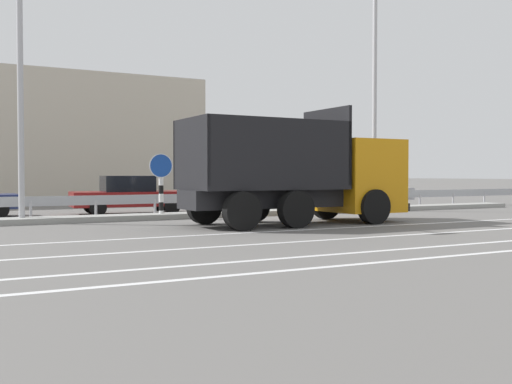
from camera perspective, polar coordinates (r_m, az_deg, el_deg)
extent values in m
plane|color=#605E5B|center=(19.40, -0.92, -2.70)|extent=(320.00, 320.00, 0.00)
cube|color=silver|center=(16.48, 6.80, -3.48)|extent=(50.20, 0.16, 0.01)
cube|color=silver|center=(14.64, 12.04, -4.15)|extent=(50.20, 0.16, 0.01)
cube|color=silver|center=(13.13, 17.94, -4.87)|extent=(50.20, 0.16, 0.01)
cube|color=silver|center=(12.34, 21.91, -5.32)|extent=(50.20, 0.16, 0.01)
cube|color=gray|center=(21.02, -3.19, -2.12)|extent=(27.61, 1.10, 0.18)
cube|color=#9EA0A5|center=(22.10, -4.51, -0.56)|extent=(50.20, 0.04, 0.32)
cylinder|color=#ADADB2|center=(20.44, -20.66, -1.72)|extent=(0.09, 0.09, 0.62)
cylinder|color=#ADADB2|center=(20.81, -15.00, -1.61)|extent=(0.09, 0.09, 0.62)
cylinder|color=#ADADB2|center=(21.37, -9.60, -1.49)|extent=(0.09, 0.09, 0.62)
cylinder|color=#ADADB2|center=(22.11, -4.51, -1.37)|extent=(0.09, 0.09, 0.62)
cylinder|color=#ADADB2|center=(23.01, 0.21, -1.24)|extent=(0.09, 0.09, 0.62)
cylinder|color=#ADADB2|center=(24.06, 4.55, -1.12)|extent=(0.09, 0.09, 0.62)
cylinder|color=#ADADB2|center=(25.24, 8.50, -1.00)|extent=(0.09, 0.09, 0.62)
cylinder|color=#ADADB2|center=(26.52, 12.09, -0.89)|extent=(0.09, 0.09, 0.62)
cylinder|color=#ADADB2|center=(27.90, 15.33, -0.79)|extent=(0.09, 0.09, 0.62)
cylinder|color=#ADADB2|center=(29.36, 18.26, -0.70)|extent=(0.09, 0.09, 0.62)
cylinder|color=#ADADB2|center=(30.88, 20.91, -0.61)|extent=(0.09, 0.09, 0.62)
cube|color=orange|center=(19.31, 9.54, 1.52)|extent=(2.09, 2.53, 2.25)
cube|color=black|center=(19.98, 11.89, 2.64)|extent=(0.06, 2.15, 0.85)
cube|color=black|center=(20.02, 11.95, -1.26)|extent=(0.13, 2.45, 0.24)
cube|color=black|center=(17.41, 0.66, -0.62)|extent=(4.81, 1.44, 0.53)
cube|color=black|center=(17.40, 0.66, 0.45)|extent=(4.63, 2.46, 0.12)
cube|color=black|center=(18.41, -1.11, 3.61)|extent=(4.61, 0.16, 1.86)
cube|color=black|center=(16.41, 2.64, 3.84)|extent=(4.61, 0.16, 1.86)
cube|color=black|center=(18.63, 6.72, 4.29)|extent=(0.13, 2.40, 2.33)
cube|color=black|center=(16.41, -6.22, 3.83)|extent=(0.13, 2.40, 1.86)
cylinder|color=black|center=(20.13, 6.67, -1.07)|extent=(1.04, 0.33, 1.04)
cylinder|color=black|center=(18.19, 11.16, -1.38)|extent=(1.04, 0.33, 1.04)
cylinder|color=black|center=(18.66, -0.23, -1.28)|extent=(1.04, 0.33, 1.04)
cylinder|color=black|center=(16.56, 3.83, -1.66)|extent=(1.04, 0.33, 1.04)
cylinder|color=black|center=(17.92, -4.95, -1.41)|extent=(1.04, 0.33, 1.04)
cylinder|color=black|center=(15.72, -1.33, -1.83)|extent=(1.04, 0.33, 1.04)
cylinder|color=white|center=(20.17, -9.02, -2.16)|extent=(0.16, 0.16, 0.28)
cylinder|color=black|center=(20.15, -9.02, -1.36)|extent=(0.16, 0.16, 0.28)
cylinder|color=white|center=(20.14, -9.03, -0.57)|extent=(0.16, 0.16, 0.28)
cylinder|color=black|center=(20.13, -9.03, 0.23)|extent=(0.16, 0.16, 0.28)
cylinder|color=white|center=(20.13, -9.03, 1.03)|extent=(0.16, 0.16, 0.28)
cylinder|color=#1E4CB2|center=(20.13, -9.04, 2.49)|extent=(0.75, 0.03, 0.75)
cylinder|color=white|center=(20.13, -9.04, 2.49)|extent=(0.81, 0.02, 0.81)
cylinder|color=#ADADB2|center=(19.55, -21.54, 10.16)|extent=(0.18, 0.18, 8.81)
cylinder|color=#ADADB2|center=(24.94, 11.23, 9.78)|extent=(0.18, 0.18, 10.02)
cylinder|color=black|center=(21.97, -23.22, -1.54)|extent=(0.61, 0.23, 0.60)
cube|color=maroon|center=(23.02, -11.82, -0.62)|extent=(4.49, 2.20, 0.54)
cube|color=black|center=(22.98, -12.15, 0.79)|extent=(1.96, 1.77, 0.59)
cylinder|color=black|center=(24.17, -9.09, -1.15)|extent=(0.62, 0.25, 0.60)
cylinder|color=black|center=(22.49, -8.02, -1.35)|extent=(0.62, 0.25, 0.60)
cylinder|color=black|center=(23.67, -15.43, -1.25)|extent=(0.62, 0.25, 0.60)
cylinder|color=black|center=(21.94, -14.82, -1.47)|extent=(0.62, 0.25, 0.60)
cube|color=black|center=(25.36, -0.59, -0.17)|extent=(5.01, 2.24, 0.73)
cube|color=black|center=(25.41, -0.29, 1.21)|extent=(2.16, 1.82, 0.49)
cylinder|color=black|center=(23.96, -3.04, -1.15)|extent=(0.61, 0.24, 0.60)
cylinder|color=black|center=(25.66, -4.51, -0.97)|extent=(0.61, 0.24, 0.60)
cylinder|color=black|center=(25.21, 3.40, -1.01)|extent=(0.61, 0.24, 0.60)
cylinder|color=black|center=(26.83, 1.61, -0.85)|extent=(0.61, 0.24, 0.60)
cube|color=#A3A3A8|center=(28.21, 10.39, -0.19)|extent=(4.52, 1.75, 0.56)
cube|color=black|center=(28.29, 10.61, 0.77)|extent=(1.91, 1.51, 0.38)
cylinder|color=black|center=(26.73, 9.17, -0.88)|extent=(0.60, 0.21, 0.60)
cylinder|color=black|center=(28.00, 7.15, -0.76)|extent=(0.60, 0.21, 0.60)
cylinder|color=black|center=(28.53, 13.57, -0.75)|extent=(0.60, 0.21, 0.60)
cylinder|color=black|center=(29.73, 11.49, -0.64)|extent=(0.60, 0.21, 0.60)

